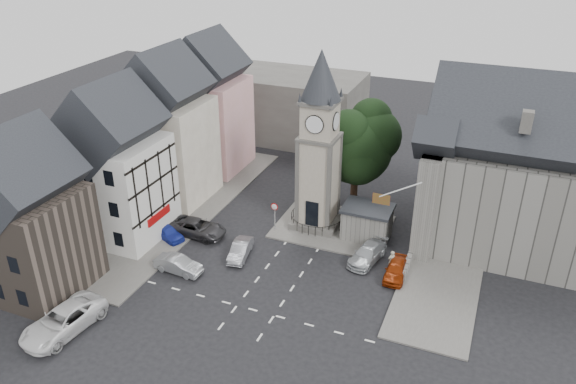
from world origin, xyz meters
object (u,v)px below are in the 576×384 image
at_px(car_west_blue, 167,232).
at_px(pedestrian, 391,261).
at_px(stone_shelter, 367,222).
at_px(clock_tower, 319,143).
at_px(car_east_red, 396,269).

height_order(car_west_blue, pedestrian, pedestrian).
xyz_separation_m(car_west_blue, pedestrian, (19.50, 2.66, 0.28)).
bearing_deg(car_west_blue, stone_shelter, -45.36).
distance_m(stone_shelter, car_west_blue, 17.70).
height_order(clock_tower, car_west_blue, clock_tower).
bearing_deg(car_west_blue, car_east_red, -62.61).
distance_m(clock_tower, car_west_blue, 15.57).
height_order(clock_tower, pedestrian, clock_tower).
relative_size(car_west_blue, pedestrian, 2.02).
bearing_deg(pedestrian, car_west_blue, -37.00).
relative_size(stone_shelter, pedestrian, 2.38).
bearing_deg(car_east_red, clock_tower, 145.99).
bearing_deg(car_east_red, stone_shelter, 125.67).
xyz_separation_m(clock_tower, pedestrian, (8.00, -4.68, -7.22)).
bearing_deg(clock_tower, car_west_blue, -147.46).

